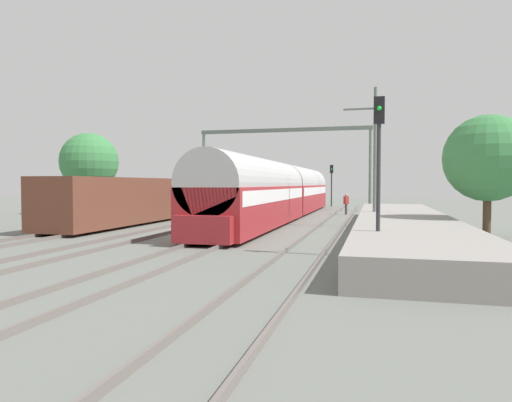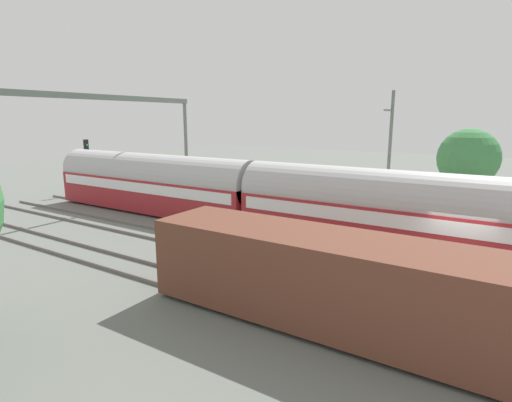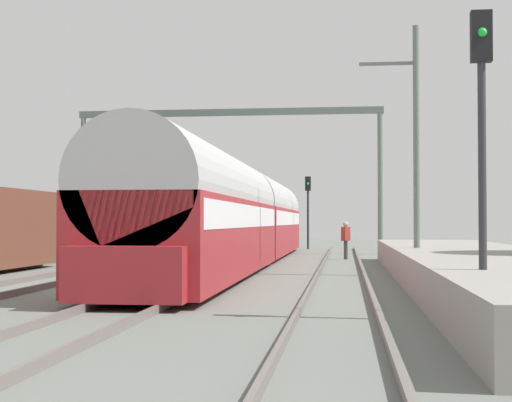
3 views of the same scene
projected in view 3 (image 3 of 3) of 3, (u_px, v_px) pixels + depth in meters
ground at (107, 287)px, 20.51m from camera, size 120.00×120.00×0.00m
track_west at (33, 283)px, 20.75m from camera, size 1.51×60.00×0.16m
track_east at (183, 285)px, 20.28m from camera, size 1.51×60.00×0.16m
track_far_east at (340, 286)px, 19.80m from camera, size 1.52×60.00×0.16m
platform at (479, 268)px, 21.36m from camera, size 4.40×28.00×0.90m
passenger_train at (239, 216)px, 31.18m from camera, size 2.93×32.85×3.82m
person_crossing at (346, 237)px, 35.52m from camera, size 0.43×0.46×1.73m
railway_signal_near at (482, 123)px, 13.44m from camera, size 0.36×0.30×5.42m
railway_signal_far at (308, 202)px, 48.77m from camera, size 0.36×0.30×4.58m
catenary_gantry at (228, 145)px, 41.98m from camera, size 16.72×0.28×7.86m
catenary_pole_east_mid at (415, 146)px, 24.58m from camera, size 1.90×0.20×8.00m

